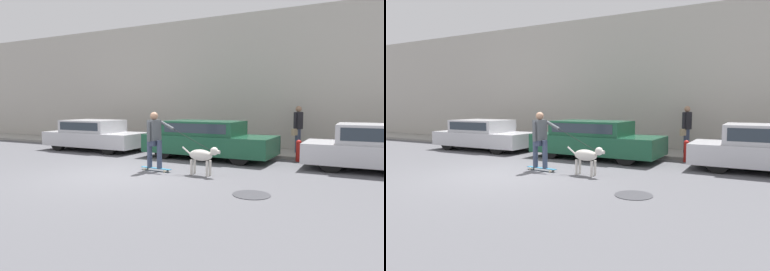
# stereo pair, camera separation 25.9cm
# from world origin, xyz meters

# --- Properties ---
(ground_plane) EXTENTS (36.00, 36.00, 0.00)m
(ground_plane) POSITION_xyz_m (0.00, 0.00, 0.00)
(ground_plane) COLOR #545459
(back_wall) EXTENTS (32.00, 0.30, 5.56)m
(back_wall) POSITION_xyz_m (0.00, 6.75, 2.78)
(back_wall) COLOR #ADA89E
(back_wall) RESTS_ON ground_plane
(sidewalk_curb) EXTENTS (30.00, 1.97, 0.11)m
(sidewalk_curb) POSITION_xyz_m (0.00, 5.60, 0.05)
(sidewalk_curb) COLOR gray
(sidewalk_curb) RESTS_ON ground_plane
(parked_car_0) EXTENTS (4.21, 1.83, 1.23)m
(parked_car_0) POSITION_xyz_m (-4.09, 3.65, 0.61)
(parked_car_0) COLOR black
(parked_car_0) RESTS_ON ground_plane
(parked_car_1) EXTENTS (4.51, 1.89, 1.30)m
(parked_car_1) POSITION_xyz_m (0.91, 3.65, 0.65)
(parked_car_1) COLOR black
(parked_car_1) RESTS_ON ground_plane
(parked_car_2) EXTENTS (4.28, 1.86, 1.31)m
(parked_car_2) POSITION_xyz_m (6.19, 3.65, 0.63)
(parked_car_2) COLOR black
(parked_car_2) RESTS_ON ground_plane
(dog) EXTENTS (1.14, 0.37, 0.77)m
(dog) POSITION_xyz_m (1.94, 0.98, 0.51)
(dog) COLOR beige
(dog) RESTS_ON ground_plane
(skateboarder) EXTENTS (2.25, 0.58, 1.64)m
(skateboarder) POSITION_xyz_m (0.49, 0.95, 0.94)
(skateboarder) COLOR beige
(skateboarder) RESTS_ON ground_plane
(pedestrian_with_bag) EXTENTS (0.33, 0.63, 1.70)m
(pedestrian_with_bag) POSITION_xyz_m (3.55, 5.79, 1.06)
(pedestrian_with_bag) COLOR #3D4760
(pedestrian_with_bag) RESTS_ON sidewalk_curb
(manhole_cover) EXTENTS (0.77, 0.77, 0.01)m
(manhole_cover) POSITION_xyz_m (3.66, -0.37, 0.01)
(manhole_cover) COLOR #38383D
(manhole_cover) RESTS_ON ground_plane
(fire_hydrant) EXTENTS (0.18, 0.18, 0.71)m
(fire_hydrant) POSITION_xyz_m (3.82, 4.37, 0.37)
(fire_hydrant) COLOR red
(fire_hydrant) RESTS_ON ground_plane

